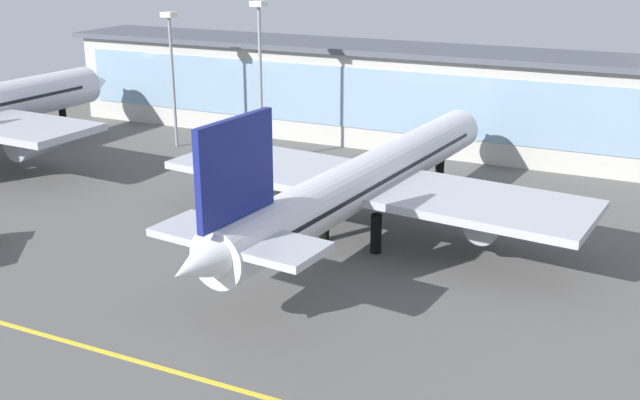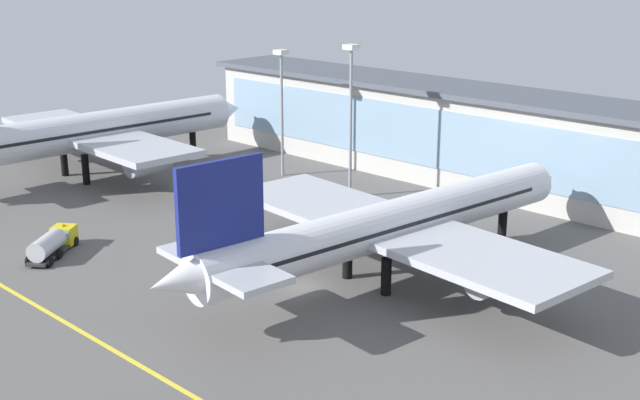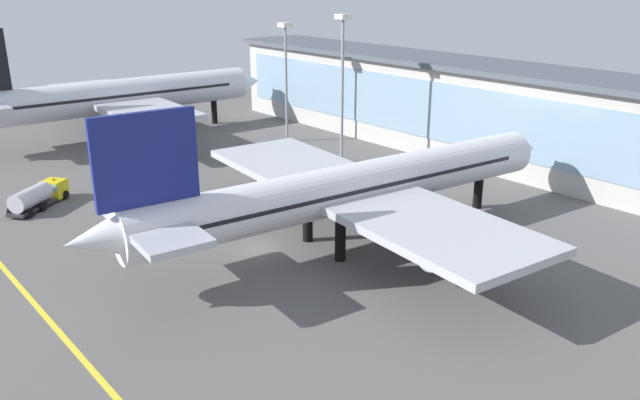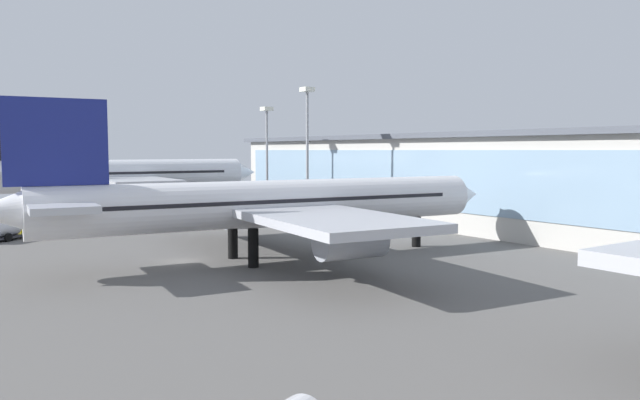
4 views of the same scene
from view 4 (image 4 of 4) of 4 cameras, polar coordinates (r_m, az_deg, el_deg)
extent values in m
plane|color=#5B5956|center=(67.99, -12.64, -5.58)|extent=(180.00, 180.00, 0.00)
cube|color=beige|center=(94.47, 14.37, 1.44)|extent=(120.78, 12.00, 13.77)
cube|color=#84A3BC|center=(89.98, 11.83, 1.77)|extent=(115.95, 0.20, 8.81)
cube|color=#4C515B|center=(94.35, 14.46, 5.86)|extent=(123.78, 14.00, 0.80)
cylinder|color=black|center=(125.55, -20.18, -0.02)|extent=(1.10, 1.10, 4.64)
cylinder|color=black|center=(118.75, -19.52, -0.26)|extent=(1.10, 1.10, 4.64)
cylinder|color=black|center=(128.31, -10.18, 0.29)|extent=(1.10, 1.10, 4.64)
cylinder|color=silver|center=(122.67, -18.17, 2.24)|extent=(8.30, 48.11, 5.80)
cone|color=silver|center=(130.91, -7.15, 2.57)|extent=(5.78, 5.50, 5.51)
cube|color=#84A3BC|center=(129.43, -8.64, 2.98)|extent=(4.56, 4.28, 1.74)
cube|color=black|center=(122.65, -18.17, 2.44)|extent=(7.96, 40.46, 0.46)
cube|color=#B7BAC1|center=(122.70, -18.16, 1.90)|extent=(43.78, 13.74, 0.93)
cylinder|color=#999EA8|center=(134.99, -18.60, 1.15)|extent=(4.38, 6.43, 4.06)
cylinder|color=#999EA8|center=(111.54, -15.85, 0.52)|extent=(4.38, 6.43, 4.06)
cylinder|color=black|center=(68.41, -8.13, -3.76)|extent=(1.10, 1.10, 3.99)
cylinder|color=black|center=(62.89, -6.24, -4.48)|extent=(1.10, 1.10, 3.99)
cylinder|color=black|center=(76.83, 8.97, -2.85)|extent=(1.10, 1.10, 3.99)
cylinder|color=silver|center=(66.66, -4.06, -0.28)|extent=(10.18, 50.13, 4.99)
cone|color=silver|center=(81.14, 13.22, 0.49)|extent=(5.18, 4.96, 4.74)
cone|color=silver|center=(60.80, -27.66, -0.93)|extent=(4.79, 5.90, 4.24)
cube|color=#84A3BC|center=(78.81, 11.33, 1.04)|extent=(4.08, 3.86, 1.50)
cube|color=black|center=(66.63, -4.07, 0.04)|extent=(9.40, 42.20, 0.40)
cube|color=#B7BAC1|center=(66.72, -4.06, -0.81)|extent=(46.06, 16.63, 0.80)
cylinder|color=#999EA8|center=(79.17, -6.62, -1.40)|extent=(4.15, 6.81, 3.49)
cylinder|color=#999EA8|center=(56.68, 2.88, -3.79)|extent=(4.15, 6.81, 3.49)
cube|color=navy|center=(60.80, -23.39, 4.99)|extent=(1.54, 8.99, 7.98)
cube|color=#B7BAC1|center=(61.00, -23.22, -0.40)|extent=(14.91, 6.97, 0.64)
cylinder|color=black|center=(94.96, -26.15, -2.72)|extent=(0.89, 1.07, 1.10)
cylinder|color=black|center=(93.12, -25.04, -2.81)|extent=(0.89, 1.07, 1.10)
cylinder|color=black|center=(90.01, -27.05, -3.13)|extent=(0.89, 1.07, 1.10)
cube|color=#2D2D33|center=(91.09, -27.53, -3.12)|extent=(6.34, 7.49, 0.30)
cube|color=yellow|center=(93.75, -25.74, -2.27)|extent=(3.48, 3.42, 2.20)
cube|color=#84A3BC|center=(93.69, -25.75, -1.97)|extent=(3.45, 3.44, 0.88)
cube|color=orange|center=(93.62, -25.76, -1.52)|extent=(0.30, 0.40, 0.20)
cylinder|color=gray|center=(111.08, -4.96, 3.39)|extent=(0.44, 0.44, 19.01)
cube|color=silver|center=(111.30, -5.00, 8.47)|extent=(1.80, 1.80, 0.70)
cylinder|color=gray|center=(96.95, -1.19, 3.84)|extent=(0.44, 0.44, 21.11)
cube|color=silver|center=(97.41, -1.20, 10.27)|extent=(1.80, 1.80, 0.70)
camera|label=1|loc=(49.48, -85.36, 20.66)|focal=42.22mm
camera|label=2|loc=(40.11, -118.96, 31.81)|focal=46.57mm
camera|label=3|loc=(21.58, -83.38, 46.35)|focal=36.18mm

